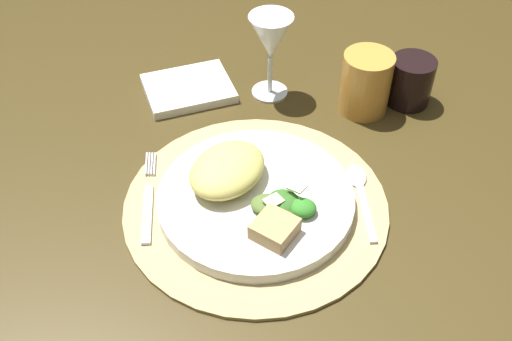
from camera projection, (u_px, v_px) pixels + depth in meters
name	position (u px, v px, depth m)	size (l,w,h in m)	color
dining_table	(239.00, 245.00, 0.99)	(1.42, 1.06, 0.75)	#3F3216
placemat	(256.00, 205.00, 0.81)	(0.36, 0.36, 0.01)	tan
dinner_plate	(256.00, 199.00, 0.80)	(0.27, 0.27, 0.02)	silver
pasta_serving	(227.00, 170.00, 0.80)	(0.12, 0.09, 0.04)	#D8C965
salad_greens	(282.00, 207.00, 0.77)	(0.09, 0.08, 0.03)	#316422
bread_piece	(275.00, 228.00, 0.74)	(0.05, 0.05, 0.02)	tan
fork	(148.00, 200.00, 0.81)	(0.03, 0.17, 0.00)	silver
spoon	(360.00, 187.00, 0.83)	(0.03, 0.15, 0.01)	silver
napkin	(188.00, 88.00, 0.99)	(0.14, 0.11, 0.02)	white
wine_glass	(271.00, 40.00, 0.93)	(0.07, 0.07, 0.14)	silver
amber_tumbler	(366.00, 83.00, 0.93)	(0.08, 0.08, 0.10)	gold
dark_tumbler	(410.00, 81.00, 0.96)	(0.07, 0.07, 0.08)	black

